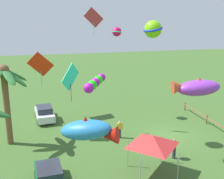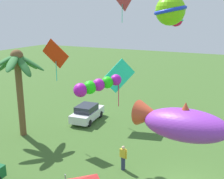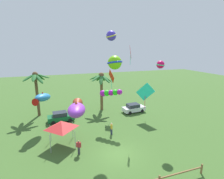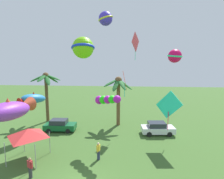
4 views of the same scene
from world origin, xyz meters
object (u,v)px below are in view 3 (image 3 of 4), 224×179
(spectator_0, at_px, (111,129))
(festival_tent, at_px, (62,125))
(kite_diamond_0, at_px, (145,92))
(kite_ball_5, at_px, (115,63))
(parked_car_0, at_px, (61,117))
(kite_ball_6, at_px, (160,65))
(kite_tube_8, at_px, (110,93))
(kite_fish_2, at_px, (42,98))
(kite_ball_3, at_px, (111,36))
(palm_tree_1, at_px, (36,82))
(kite_fish_4, at_px, (77,109))
(kite_diamond_7, at_px, (130,52))
(parked_car_1, at_px, (134,108))
(palm_tree_0, at_px, (101,82))
(kite_diamond_1, at_px, (111,76))
(spectator_1, at_px, (79,147))

(spectator_0, xyz_separation_m, festival_tent, (-6.14, -0.50, 1.65))
(kite_diamond_0, relative_size, kite_ball_5, 2.15)
(parked_car_0, height_order, kite_ball_6, kite_ball_6)
(kite_ball_5, height_order, kite_tube_8, kite_ball_5)
(festival_tent, relative_size, kite_diamond_0, 0.68)
(kite_ball_5, bearing_deg, kite_fish_2, 138.93)
(kite_fish_2, relative_size, kite_ball_3, 2.23)
(palm_tree_1, xyz_separation_m, parked_car_0, (3.31, -3.61, -4.89))
(kite_diamond_0, xyz_separation_m, kite_ball_3, (-6.22, -1.91, 8.14))
(parked_car_0, height_order, kite_fish_4, kite_fish_4)
(palm_tree_1, xyz_separation_m, kite_diamond_7, (12.51, -8.37, 4.74))
(parked_car_1, relative_size, kite_fish_4, 1.08)
(festival_tent, bearing_deg, parked_car_0, 89.29)
(palm_tree_1, distance_m, kite_diamond_0, 17.39)
(spectator_0, bearing_deg, kite_ball_5, -101.10)
(kite_tube_8, bearing_deg, festival_tent, -158.51)
(palm_tree_0, xyz_separation_m, kite_ball_3, (-0.71, -7.76, 7.28))
(parked_car_0, xyz_separation_m, festival_tent, (-0.08, -6.85, 1.72))
(parked_car_1, relative_size, kite_fish_2, 1.15)
(kite_diamond_1, height_order, kite_fish_4, kite_diamond_1)
(kite_ball_5, relative_size, kite_tube_8, 0.73)
(palm_tree_1, xyz_separation_m, kite_diamond_0, (16.08, -6.48, -1.36))
(parked_car_0, bearing_deg, festival_tent, -90.71)
(spectator_0, distance_m, kite_tube_8, 4.74)
(kite_ball_3, xyz_separation_m, kite_diamond_7, (2.65, 0.02, -2.03))
(parked_car_1, height_order, kite_fish_4, kite_fish_4)
(palm_tree_0, bearing_deg, festival_tent, -126.76)
(spectator_0, bearing_deg, kite_diamond_1, 71.57)
(palm_tree_0, relative_size, kite_ball_5, 3.50)
(kite_tube_8, bearing_deg, parked_car_0, 147.10)
(parked_car_0, height_order, kite_tube_8, kite_tube_8)
(parked_car_0, distance_m, kite_ball_5, 13.69)
(kite_tube_8, bearing_deg, spectator_1, -135.19)
(kite_ball_3, relative_size, kite_ball_6, 1.07)
(festival_tent, height_order, kite_ball_6, kite_ball_6)
(palm_tree_0, relative_size, kite_diamond_1, 2.18)
(parked_car_0, distance_m, kite_ball_3, 14.21)
(palm_tree_0, relative_size, festival_tent, 2.39)
(palm_tree_0, height_order, kite_diamond_7, kite_diamond_7)
(kite_diamond_1, bearing_deg, parked_car_0, -179.37)
(palm_tree_1, relative_size, parked_car_0, 1.84)
(kite_diamond_1, distance_m, kite_fish_4, 12.80)
(palm_tree_1, height_order, spectator_1, palm_tree_1)
(kite_ball_6, bearing_deg, kite_tube_8, 147.29)
(spectator_1, distance_m, festival_tent, 3.34)
(kite_diamond_7, height_order, kite_tube_8, kite_diamond_7)
(kite_ball_5, bearing_deg, palm_tree_1, 125.18)
(festival_tent, bearing_deg, kite_ball_6, -3.95)
(kite_fish_2, bearing_deg, kite_fish_4, -67.62)
(parked_car_0, distance_m, kite_tube_8, 8.89)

